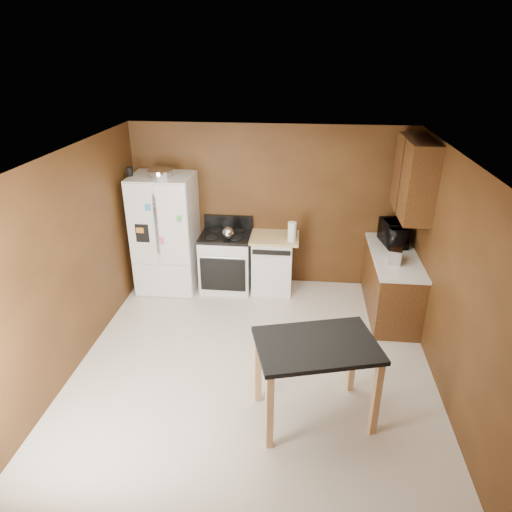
% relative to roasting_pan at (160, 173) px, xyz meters
% --- Properties ---
extents(floor, '(4.50, 4.50, 0.00)m').
position_rel_roasting_pan_xyz_m(floor, '(1.55, -1.85, -1.85)').
color(floor, silver).
rests_on(floor, ground).
extents(ceiling, '(4.50, 4.50, 0.00)m').
position_rel_roasting_pan_xyz_m(ceiling, '(1.55, -1.85, 0.65)').
color(ceiling, white).
rests_on(ceiling, ground).
extents(wall_back, '(4.20, 0.00, 4.20)m').
position_rel_roasting_pan_xyz_m(wall_back, '(1.55, 0.40, -0.60)').
color(wall_back, '#573417').
rests_on(wall_back, ground).
extents(wall_front, '(4.20, 0.00, 4.20)m').
position_rel_roasting_pan_xyz_m(wall_front, '(1.55, -4.10, -0.60)').
color(wall_front, '#573417').
rests_on(wall_front, ground).
extents(wall_left, '(0.00, 4.50, 4.50)m').
position_rel_roasting_pan_xyz_m(wall_left, '(-0.55, -1.85, -0.60)').
color(wall_left, '#573417').
rests_on(wall_left, ground).
extents(wall_right, '(0.00, 4.50, 4.50)m').
position_rel_roasting_pan_xyz_m(wall_right, '(3.65, -1.85, -0.60)').
color(wall_right, '#573417').
rests_on(wall_right, ground).
extents(roasting_pan, '(0.36, 0.36, 0.09)m').
position_rel_roasting_pan_xyz_m(roasting_pan, '(0.00, 0.00, 0.00)').
color(roasting_pan, silver).
rests_on(roasting_pan, refrigerator).
extents(pen_cup, '(0.09, 0.09, 0.13)m').
position_rel_roasting_pan_xyz_m(pen_cup, '(-0.44, -0.05, 0.02)').
color(pen_cup, black).
rests_on(pen_cup, refrigerator).
extents(kettle, '(0.18, 0.18, 0.18)m').
position_rel_roasting_pan_xyz_m(kettle, '(0.97, -0.08, -0.86)').
color(kettle, silver).
rests_on(kettle, gas_range).
extents(paper_towel, '(0.16, 0.16, 0.29)m').
position_rel_roasting_pan_xyz_m(paper_towel, '(1.91, -0.05, -0.81)').
color(paper_towel, white).
rests_on(paper_towel, dishwasher).
extents(green_canister, '(0.11, 0.11, 0.10)m').
position_rel_roasting_pan_xyz_m(green_canister, '(1.94, 0.14, -0.90)').
color(green_canister, green).
rests_on(green_canister, dishwasher).
extents(toaster, '(0.22, 0.30, 0.19)m').
position_rel_roasting_pan_xyz_m(toaster, '(3.30, -0.64, -0.85)').
color(toaster, silver).
rests_on(toaster, right_cabinets).
extents(microwave, '(0.45, 0.59, 0.29)m').
position_rel_roasting_pan_xyz_m(microwave, '(3.36, -0.02, -0.80)').
color(microwave, black).
rests_on(microwave, right_cabinets).
extents(refrigerator, '(0.90, 0.80, 1.80)m').
position_rel_roasting_pan_xyz_m(refrigerator, '(-0.00, 0.01, -0.95)').
color(refrigerator, white).
rests_on(refrigerator, ground).
extents(gas_range, '(0.76, 0.68, 1.10)m').
position_rel_roasting_pan_xyz_m(gas_range, '(0.91, 0.07, -1.38)').
color(gas_range, white).
rests_on(gas_range, ground).
extents(dishwasher, '(0.78, 0.63, 0.89)m').
position_rel_roasting_pan_xyz_m(dishwasher, '(1.63, 0.10, -1.39)').
color(dishwasher, white).
rests_on(dishwasher, ground).
extents(right_cabinets, '(0.63, 1.58, 2.45)m').
position_rel_roasting_pan_xyz_m(right_cabinets, '(3.38, -0.37, -0.94)').
color(right_cabinets, brown).
rests_on(right_cabinets, ground).
extents(island, '(1.32, 1.05, 0.91)m').
position_rel_roasting_pan_xyz_m(island, '(2.24, -2.59, -1.08)').
color(island, black).
rests_on(island, ground).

